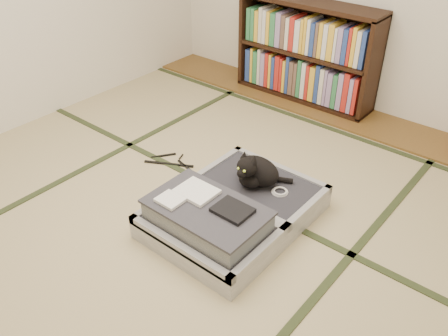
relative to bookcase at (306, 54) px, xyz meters
The scene contains 8 objects.
floor 2.15m from the bookcase, 79.48° to the right, with size 4.50×4.50×0.00m, color tan.
wood_strip 0.59m from the bookcase, 10.25° to the right, with size 4.00×0.50×0.02m, color brown.
tatami_borders 1.68m from the bookcase, 76.29° to the right, with size 4.00×4.50×0.01m.
bookcase is the anchor object (origin of this frame).
suitcase 2.06m from the bookcase, 71.31° to the right, with size 0.80×1.07×0.32m.
cat 1.76m from the bookcase, 68.87° to the right, with size 0.36×0.36×0.29m.
cable_coil 1.82m from the bookcase, 63.13° to the right, with size 0.11×0.11×0.03m.
hanger 1.70m from the bookcase, 95.59° to the right, with size 0.39×0.27×0.01m.
Camera 1 is at (1.73, -1.68, 2.01)m, focal length 38.00 mm.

